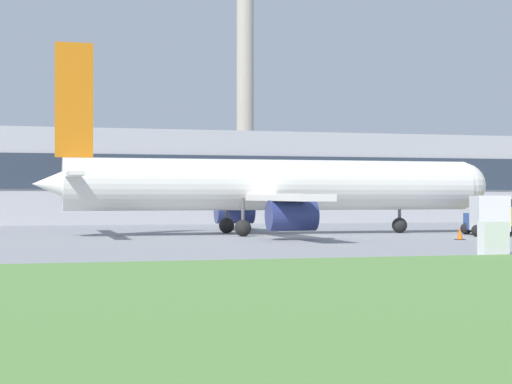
{
  "coord_description": "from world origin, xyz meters",
  "views": [
    {
      "loc": [
        -14.49,
        -47.68,
        2.3
      ],
      "look_at": [
        -1.28,
        2.61,
        2.59
      ],
      "focal_mm": 60.0,
      "sensor_mm": 36.0,
      "label": 1
    }
  ],
  "objects": [
    {
      "name": "utility_cabinet",
      "position": [
        3.18,
        -17.4,
        0.66
      ],
      "size": [
        1.1,
        0.6,
        1.32
      ],
      "color": "silver",
      "rests_on": "ground_plane"
    },
    {
      "name": "pushback_tug",
      "position": [
        15.03,
        2.03,
        0.96
      ],
      "size": [
        3.55,
        2.8,
        2.15
      ],
      "color": "yellow",
      "rests_on": "ground_plane"
    },
    {
      "name": "traffic_cone_near_nose",
      "position": [
        7.7,
        -6.21,
        0.31
      ],
      "size": [
        0.47,
        0.47,
        0.66
      ],
      "color": "black",
      "rests_on": "ground_plane"
    },
    {
      "name": "airplane",
      "position": [
        -0.52,
        2.61,
        2.96
      ],
      "size": [
        28.59,
        24.04,
        11.2
      ],
      "color": "white",
      "rests_on": "ground_plane"
    },
    {
      "name": "ground_plane",
      "position": [
        0.0,
        0.0,
        0.0
      ],
      "size": [
        400.0,
        400.0,
        0.0
      ],
      "primitive_type": "plane",
      "color": "gray"
    },
    {
      "name": "smokestack_left",
      "position": [
        11.86,
        58.03,
        14.53
      ],
      "size": [
        2.53,
        2.53,
        28.85
      ],
      "color": "#B2A899",
      "rests_on": "ground_plane"
    },
    {
      "name": "baggage_truck",
      "position": [
        11.53,
        -2.42,
        1.14
      ],
      "size": [
        3.21,
        4.69,
        2.37
      ],
      "color": "#2D4C93",
      "rests_on": "ground_plane"
    },
    {
      "name": "terminal_building",
      "position": [
        -1.07,
        30.79,
        4.42
      ],
      "size": [
        79.77,
        15.18,
        24.45
      ],
      "color": "#B2B2B7",
      "rests_on": "ground_plane"
    }
  ]
}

